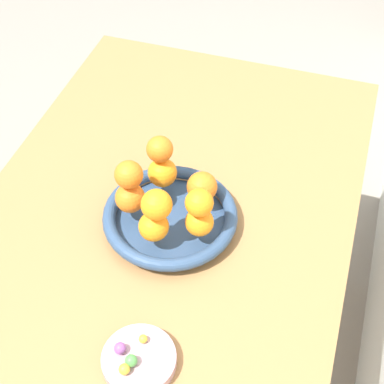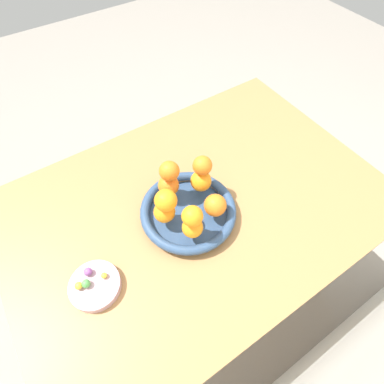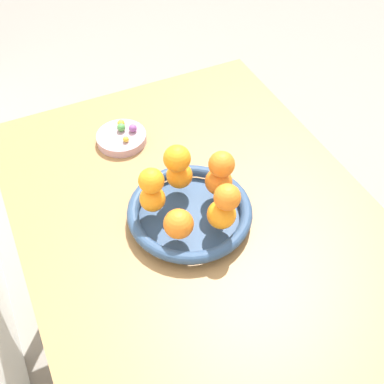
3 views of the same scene
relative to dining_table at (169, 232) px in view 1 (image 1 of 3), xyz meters
The scene contains 17 objects.
ground_plane 0.65m from the dining_table, ahead, with size 6.00×6.00×0.00m, color gray.
dining_table is the anchor object (origin of this frame).
fruit_bowl 0.12m from the dining_table, 26.21° to the left, with size 0.27×0.27×0.04m.
candy_dish 0.37m from the dining_table, 11.64° to the left, with size 0.12×0.12×0.02m, color #B28C99.
orange_0 0.20m from the dining_table, 49.99° to the left, with size 0.05×0.05×0.05m, color orange.
orange_1 0.17m from the dining_table, 96.15° to the left, with size 0.06×0.06×0.06m, color orange.
orange_2 0.16m from the dining_table, 143.78° to the right, with size 0.06×0.06×0.06m, color orange.
orange_3 0.18m from the dining_table, 40.50° to the right, with size 0.06×0.06×0.06m, color orange.
orange_4 0.19m from the dining_table, ahead, with size 0.06×0.06×0.06m, color orange.
orange_5 0.24m from the dining_table, 49.74° to the left, with size 0.05×0.05×0.05m, color orange.
orange_6 0.23m from the dining_table, 44.30° to the right, with size 0.06×0.06×0.06m, color orange.
orange_7 0.24m from the dining_table, 11.17° to the left, with size 0.06×0.06×0.06m, color orange.
orange_8 0.22m from the dining_table, 142.90° to the right, with size 0.05×0.05×0.05m, color orange.
candy_ball_0 0.40m from the dining_table, ahead, with size 0.02×0.02×0.02m, color gold.
candy_ball_1 0.37m from the dining_table, ahead, with size 0.02×0.02×0.02m, color #8C4C99.
candy_ball_2 0.35m from the dining_table, 12.19° to the left, with size 0.01×0.01×0.01m, color gold.
candy_ball_3 0.39m from the dining_table, 10.15° to the left, with size 0.02×0.02×0.02m, color #4C9947.
Camera 1 is at (0.76, 0.29, 1.65)m, focal length 55.00 mm.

